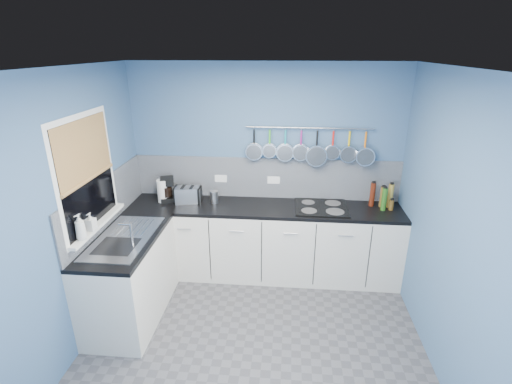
% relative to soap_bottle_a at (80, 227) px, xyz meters
% --- Properties ---
extents(floor, '(3.20, 3.00, 0.02)m').
position_rel_soap_bottle_a_xyz_m(floor, '(1.53, 0.02, -1.18)').
color(floor, '#47474C').
rests_on(floor, ground).
extents(ceiling, '(3.20, 3.00, 0.02)m').
position_rel_soap_bottle_a_xyz_m(ceiling, '(1.53, 0.02, 1.34)').
color(ceiling, white).
rests_on(ceiling, ground).
extents(wall_back, '(3.20, 0.02, 2.50)m').
position_rel_soap_bottle_a_xyz_m(wall_back, '(1.53, 1.53, 0.08)').
color(wall_back, '#3D5D84').
rests_on(wall_back, ground).
extents(wall_front, '(3.20, 0.02, 2.50)m').
position_rel_soap_bottle_a_xyz_m(wall_front, '(1.53, -1.49, 0.08)').
color(wall_front, '#3D5D84').
rests_on(wall_front, ground).
extents(wall_left, '(0.02, 3.00, 2.50)m').
position_rel_soap_bottle_a_xyz_m(wall_left, '(-0.08, 0.02, 0.08)').
color(wall_left, '#3D5D84').
rests_on(wall_left, ground).
extents(wall_right, '(0.02, 3.00, 2.50)m').
position_rel_soap_bottle_a_xyz_m(wall_right, '(3.14, 0.02, 0.08)').
color(wall_right, '#3D5D84').
rests_on(wall_right, ground).
extents(backsplash_back, '(3.20, 0.02, 0.50)m').
position_rel_soap_bottle_a_xyz_m(backsplash_back, '(1.53, 1.51, -0.02)').
color(backsplash_back, '#9094A1').
rests_on(backsplash_back, wall_back).
extents(backsplash_left, '(0.02, 1.80, 0.50)m').
position_rel_soap_bottle_a_xyz_m(backsplash_left, '(-0.06, 0.62, -0.02)').
color(backsplash_left, '#9094A1').
rests_on(backsplash_left, wall_left).
extents(cabinet_run_back, '(3.20, 0.60, 0.86)m').
position_rel_soap_bottle_a_xyz_m(cabinet_run_back, '(1.53, 1.22, -0.74)').
color(cabinet_run_back, silver).
rests_on(cabinet_run_back, ground).
extents(worktop_back, '(3.20, 0.60, 0.04)m').
position_rel_soap_bottle_a_xyz_m(worktop_back, '(1.53, 1.22, -0.29)').
color(worktop_back, black).
rests_on(worktop_back, cabinet_run_back).
extents(cabinet_run_left, '(0.60, 1.20, 0.86)m').
position_rel_soap_bottle_a_xyz_m(cabinet_run_left, '(0.23, 0.32, -0.74)').
color(cabinet_run_left, silver).
rests_on(cabinet_run_left, ground).
extents(worktop_left, '(0.60, 1.20, 0.04)m').
position_rel_soap_bottle_a_xyz_m(worktop_left, '(0.23, 0.32, -0.29)').
color(worktop_left, black).
rests_on(worktop_left, cabinet_run_left).
extents(window_frame, '(0.01, 1.00, 1.10)m').
position_rel_soap_bottle_a_xyz_m(window_frame, '(-0.05, 0.32, 0.38)').
color(window_frame, white).
rests_on(window_frame, wall_left).
extents(window_glass, '(0.01, 0.90, 1.00)m').
position_rel_soap_bottle_a_xyz_m(window_glass, '(-0.04, 0.32, 0.38)').
color(window_glass, black).
rests_on(window_glass, wall_left).
extents(bamboo_blind, '(0.01, 0.90, 0.55)m').
position_rel_soap_bottle_a_xyz_m(bamboo_blind, '(-0.03, 0.32, 0.61)').
color(bamboo_blind, '#AF904A').
rests_on(bamboo_blind, wall_left).
extents(window_sill, '(0.10, 0.98, 0.03)m').
position_rel_soap_bottle_a_xyz_m(window_sill, '(-0.02, 0.32, -0.13)').
color(window_sill, white).
rests_on(window_sill, wall_left).
extents(sink_unit, '(0.50, 0.95, 0.01)m').
position_rel_soap_bottle_a_xyz_m(sink_unit, '(0.23, 0.32, -0.27)').
color(sink_unit, silver).
rests_on(sink_unit, worktop_left).
extents(mixer_tap, '(0.12, 0.08, 0.26)m').
position_rel_soap_bottle_a_xyz_m(mixer_tap, '(0.39, 0.14, -0.14)').
color(mixer_tap, silver).
rests_on(mixer_tap, worktop_left).
extents(socket_left, '(0.15, 0.01, 0.09)m').
position_rel_soap_bottle_a_xyz_m(socket_left, '(0.98, 1.50, -0.04)').
color(socket_left, white).
rests_on(socket_left, backsplash_back).
extents(socket_right, '(0.15, 0.01, 0.09)m').
position_rel_soap_bottle_a_xyz_m(socket_right, '(1.63, 1.50, -0.04)').
color(socket_right, white).
rests_on(socket_right, backsplash_back).
extents(pot_rail, '(1.45, 0.02, 0.02)m').
position_rel_soap_bottle_a_xyz_m(pot_rail, '(2.03, 1.47, 0.61)').
color(pot_rail, silver).
rests_on(pot_rail, wall_back).
extents(soap_bottle_a, '(0.11, 0.11, 0.24)m').
position_rel_soap_bottle_a_xyz_m(soap_bottle_a, '(0.00, 0.00, 0.00)').
color(soap_bottle_a, white).
rests_on(soap_bottle_a, window_sill).
extents(soap_bottle_b, '(0.09, 0.09, 0.17)m').
position_rel_soap_bottle_a_xyz_m(soap_bottle_b, '(0.00, 0.17, -0.03)').
color(soap_bottle_b, white).
rests_on(soap_bottle_b, window_sill).
extents(paper_towel, '(0.12, 0.12, 0.27)m').
position_rel_soap_bottle_a_xyz_m(paper_towel, '(0.31, 1.26, -0.13)').
color(paper_towel, white).
rests_on(paper_towel, worktop_back).
extents(coffee_maker, '(0.21, 0.22, 0.29)m').
position_rel_soap_bottle_a_xyz_m(coffee_maker, '(0.36, 1.29, -0.13)').
color(coffee_maker, black).
rests_on(coffee_maker, worktop_back).
extents(toaster, '(0.32, 0.23, 0.19)m').
position_rel_soap_bottle_a_xyz_m(toaster, '(0.62, 1.27, -0.17)').
color(toaster, silver).
rests_on(toaster, worktop_back).
extents(canister, '(0.11, 0.11, 0.14)m').
position_rel_soap_bottle_a_xyz_m(canister, '(0.93, 1.29, -0.20)').
color(canister, silver).
rests_on(canister, worktop_back).
extents(hob, '(0.60, 0.53, 0.01)m').
position_rel_soap_bottle_a_xyz_m(hob, '(2.20, 1.24, -0.26)').
color(hob, black).
rests_on(hob, worktop_back).
extents(pan_0, '(0.20, 0.06, 0.39)m').
position_rel_soap_bottle_a_xyz_m(pan_0, '(1.40, 1.46, 0.42)').
color(pan_0, silver).
rests_on(pan_0, pot_rail).
extents(pan_1, '(0.17, 0.06, 0.36)m').
position_rel_soap_bottle_a_xyz_m(pan_1, '(1.58, 1.46, 0.43)').
color(pan_1, silver).
rests_on(pan_1, pot_rail).
extents(pan_2, '(0.20, 0.06, 0.39)m').
position_rel_soap_bottle_a_xyz_m(pan_2, '(1.76, 1.46, 0.41)').
color(pan_2, silver).
rests_on(pan_2, pot_rail).
extents(pan_3, '(0.19, 0.05, 0.38)m').
position_rel_soap_bottle_a_xyz_m(pan_3, '(1.94, 1.46, 0.42)').
color(pan_3, silver).
rests_on(pan_3, pot_rail).
extents(pan_4, '(0.25, 0.08, 0.44)m').
position_rel_soap_bottle_a_xyz_m(pan_4, '(2.12, 1.46, 0.39)').
color(pan_4, silver).
rests_on(pan_4, pot_rail).
extents(pan_5, '(0.17, 0.06, 0.36)m').
position_rel_soap_bottle_a_xyz_m(pan_5, '(2.30, 1.46, 0.43)').
color(pan_5, silver).
rests_on(pan_5, pot_rail).
extents(pan_6, '(0.20, 0.07, 0.39)m').
position_rel_soap_bottle_a_xyz_m(pan_6, '(2.48, 1.46, 0.42)').
color(pan_6, silver).
rests_on(pan_6, pot_rail).
extents(pan_7, '(0.21, 0.13, 0.40)m').
position_rel_soap_bottle_a_xyz_m(pan_7, '(2.67, 1.46, 0.41)').
color(pan_7, silver).
rests_on(pan_7, pot_rail).
extents(condiment_0, '(0.06, 0.06, 0.28)m').
position_rel_soap_bottle_a_xyz_m(condiment_0, '(2.98, 1.33, -0.13)').
color(condiment_0, olive).
rests_on(condiment_0, worktop_back).
extents(condiment_1, '(0.07, 0.07, 0.24)m').
position_rel_soap_bottle_a_xyz_m(condiment_1, '(2.90, 1.34, -0.15)').
color(condiment_1, brown).
rests_on(condiment_1, worktop_back).
extents(condiment_2, '(0.06, 0.06, 0.28)m').
position_rel_soap_bottle_a_xyz_m(condiment_2, '(2.79, 1.35, -0.13)').
color(condiment_2, '#4C190C').
rests_on(condiment_2, worktop_back).
extents(condiment_3, '(0.05, 0.05, 0.12)m').
position_rel_soap_bottle_a_xyz_m(condiment_3, '(2.99, 1.25, -0.21)').
color(condiment_3, brown).
rests_on(condiment_3, worktop_back).
extents(condiment_4, '(0.06, 0.06, 0.26)m').
position_rel_soap_bottle_a_xyz_m(condiment_4, '(2.89, 1.24, -0.14)').
color(condiment_4, '#265919').
rests_on(condiment_4, worktop_back).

